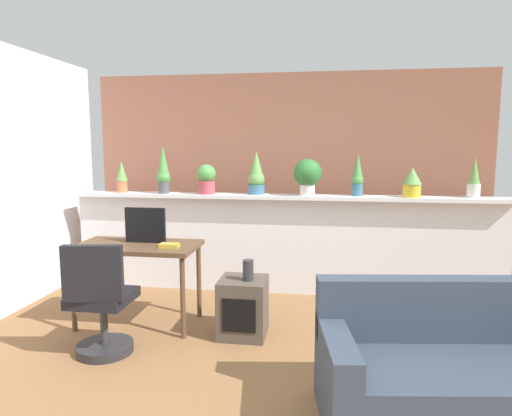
# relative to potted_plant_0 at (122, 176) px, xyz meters

# --- Properties ---
(ground_plane) EXTENTS (12.00, 12.00, 0.00)m
(ground_plane) POSITION_rel_potted_plant_0_xyz_m (1.86, -1.97, -1.29)
(ground_plane) COLOR brown
(divider_wall) EXTENTS (4.74, 0.16, 1.06)m
(divider_wall) POSITION_rel_potted_plant_0_xyz_m (1.86, 0.03, -0.76)
(divider_wall) COLOR silver
(divider_wall) RESTS_ON ground
(plant_shelf) EXTENTS (4.74, 0.29, 0.04)m
(plant_shelf) POSITION_rel_potted_plant_0_xyz_m (1.86, -0.01, -0.21)
(plant_shelf) COLOR silver
(plant_shelf) RESTS_ON divider_wall
(brick_wall_behind) EXTENTS (4.74, 0.10, 2.50)m
(brick_wall_behind) POSITION_rel_potted_plant_0_xyz_m (1.86, 0.63, -0.04)
(brick_wall_behind) COLOR #935B47
(brick_wall_behind) RESTS_ON ground
(potted_plant_0) EXTENTS (0.13, 0.13, 0.36)m
(potted_plant_0) POSITION_rel_potted_plant_0_xyz_m (0.00, 0.00, 0.00)
(potted_plant_0) COLOR #C66B42
(potted_plant_0) RESTS_ON plant_shelf
(potted_plant_1) EXTENTS (0.16, 0.16, 0.54)m
(potted_plant_1) POSITION_rel_potted_plant_0_xyz_m (0.52, -0.04, 0.07)
(potted_plant_1) COLOR #4C4C51
(potted_plant_1) RESTS_ON plant_shelf
(potted_plant_2) EXTENTS (0.21, 0.21, 0.33)m
(potted_plant_2) POSITION_rel_potted_plant_0_xyz_m (1.01, -0.03, -0.02)
(potted_plant_2) COLOR #B7474C
(potted_plant_2) RESTS_ON plant_shelf
(potted_plant_3) EXTENTS (0.18, 0.18, 0.48)m
(potted_plant_3) POSITION_rel_potted_plant_0_xyz_m (1.56, 0.03, 0.02)
(potted_plant_3) COLOR #386B84
(potted_plant_3) RESTS_ON plant_shelf
(potted_plant_4) EXTENTS (0.30, 0.30, 0.40)m
(potted_plant_4) POSITION_rel_potted_plant_0_xyz_m (2.13, -0.05, 0.04)
(potted_plant_4) COLOR silver
(potted_plant_4) RESTS_ON plant_shelf
(potted_plant_5) EXTENTS (0.13, 0.13, 0.45)m
(potted_plant_5) POSITION_rel_potted_plant_0_xyz_m (2.66, 0.03, 0.02)
(potted_plant_5) COLOR #386B84
(potted_plant_5) RESTS_ON plant_shelf
(potted_plant_6) EXTENTS (0.20, 0.20, 0.31)m
(potted_plant_6) POSITION_rel_potted_plant_0_xyz_m (3.21, -0.04, -0.02)
(potted_plant_6) COLOR gold
(potted_plant_6) RESTS_ON plant_shelf
(potted_plant_7) EXTENTS (0.13, 0.13, 0.42)m
(potted_plant_7) POSITION_rel_potted_plant_0_xyz_m (3.83, 0.01, 0.00)
(potted_plant_7) COLOR silver
(potted_plant_7) RESTS_ON plant_shelf
(desk) EXTENTS (1.10, 0.60, 0.75)m
(desk) POSITION_rel_potted_plant_0_xyz_m (0.64, -1.10, -0.62)
(desk) COLOR brown
(desk) RESTS_ON ground
(tv_monitor) EXTENTS (0.38, 0.04, 0.32)m
(tv_monitor) POSITION_rel_potted_plant_0_xyz_m (0.69, -1.02, -0.38)
(tv_monitor) COLOR black
(tv_monitor) RESTS_ON desk
(office_chair) EXTENTS (0.47, 0.48, 0.91)m
(office_chair) POSITION_rel_potted_plant_0_xyz_m (0.61, -1.76, -0.90)
(office_chair) COLOR #262628
(office_chair) RESTS_ON ground
(side_cube_shelf) EXTENTS (0.40, 0.41, 0.50)m
(side_cube_shelf) POSITION_rel_potted_plant_0_xyz_m (1.63, -1.22, -1.04)
(side_cube_shelf) COLOR #4C4238
(side_cube_shelf) RESTS_ON ground
(vase_on_shelf) EXTENTS (0.09, 0.09, 0.18)m
(vase_on_shelf) POSITION_rel_potted_plant_0_xyz_m (1.68, -1.24, -0.70)
(vase_on_shelf) COLOR #2D2D33
(vase_on_shelf) RESTS_ON side_cube_shelf
(book_on_desk) EXTENTS (0.17, 0.10, 0.04)m
(book_on_desk) POSITION_rel_potted_plant_0_xyz_m (0.98, -1.20, -0.52)
(book_on_desk) COLOR gold
(book_on_desk) RESTS_ON desk
(couch) EXTENTS (1.65, 0.97, 0.80)m
(couch) POSITION_rel_potted_plant_0_xyz_m (3.08, -2.24, -1.01)
(couch) COLOR #333D4C
(couch) RESTS_ON ground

